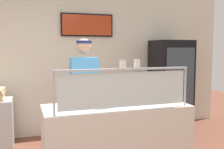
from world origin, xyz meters
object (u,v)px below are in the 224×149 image
pizza_server (101,103)px  parmesan_shaker (123,65)px  worker_figure (85,93)px  pizza_tray (99,104)px  drink_fridge (171,85)px  pepper_flake_shaker (137,64)px

pizza_server → parmesan_shaker: (0.15, -0.31, 0.46)m
parmesan_shaker → worker_figure: (-0.20, 0.96, -0.44)m
pizza_tray → drink_fridge: size_ratio=0.24×
pizza_tray → parmesan_shaker: bearing=-63.2°
pepper_flake_shaker → drink_fridge: 2.57m
pepper_flake_shaker → drink_fridge: bearing=50.3°
worker_figure → drink_fridge: 2.19m
parmesan_shaker → pepper_flake_shaker: pepper_flake_shaker is taller
pepper_flake_shaker → pizza_server: bearing=135.9°
pizza_tray → worker_figure: bearing=92.9°
drink_fridge → worker_figure: bearing=-153.8°
pizza_server → drink_fridge: size_ratio=0.16×
pizza_server → worker_figure: 0.65m
worker_figure → pepper_flake_shaker: bearing=-69.2°
pepper_flake_shaker → worker_figure: size_ratio=0.05×
pizza_tray → pepper_flake_shaker: bearing=-44.7°
pizza_tray → drink_fridge: bearing=39.6°
parmesan_shaker → pepper_flake_shaker: (0.17, -0.00, 0.00)m
pizza_server → pepper_flake_shaker: bearing=-56.0°
pepper_flake_shaker → drink_fridge: size_ratio=0.05×
worker_figure → pizza_server: bearing=-86.0°
pizza_tray → parmesan_shaker: size_ratio=4.85×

